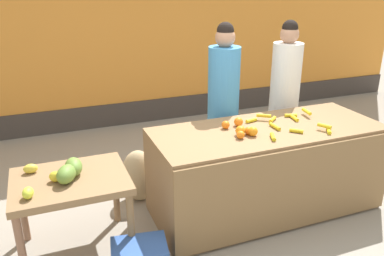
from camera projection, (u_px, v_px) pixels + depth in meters
ground_plane at (230, 215)px, 3.98m from camera, size 24.00×24.00×0.00m
market_wall_back at (143, 9)px, 5.99m from camera, size 9.75×0.23×3.60m
fruit_stall_counter at (266, 170)px, 3.94m from camera, size 2.25×0.91×0.88m
side_table_wooden at (71, 188)px, 3.25m from camera, size 0.93×0.73×0.71m
banana_bunch_pile at (289, 122)px, 3.86m from camera, size 0.73×0.63×0.07m
orange_pile at (241, 129)px, 3.66m from camera, size 0.23×0.37×0.09m
mango_papaya_pile at (64, 172)px, 3.18m from camera, size 0.48×0.52×0.14m
vendor_woman_blue_shirt at (223, 106)px, 4.33m from camera, size 0.34×0.34×1.81m
vendor_woman_white_shirt at (284, 98)px, 4.65m from camera, size 0.34×0.34×1.79m
produce_sack at (139, 176)px, 4.15m from camera, size 0.45×0.42×0.57m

